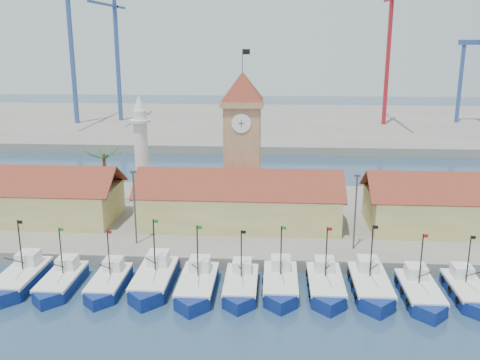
# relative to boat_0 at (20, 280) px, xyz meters

# --- Properties ---
(ground) EXTENTS (400.00, 400.00, 0.00)m
(ground) POSITION_rel_boat_0_xyz_m (22.23, -2.66, -0.78)
(ground) COLOR navy
(ground) RESTS_ON ground
(quay) EXTENTS (140.00, 32.00, 1.50)m
(quay) POSITION_rel_boat_0_xyz_m (22.23, 21.34, -0.03)
(quay) COLOR gray
(quay) RESTS_ON ground
(terminal) EXTENTS (240.00, 80.00, 2.00)m
(terminal) POSITION_rel_boat_0_xyz_m (22.23, 107.34, 0.22)
(terminal) COLOR gray
(terminal) RESTS_ON ground
(boat_0) EXTENTS (3.64, 9.97, 7.54)m
(boat_0) POSITION_rel_boat_0_xyz_m (0.00, 0.00, 0.00)
(boat_0) COLOR navy
(boat_0) RESTS_ON ground
(boat_1) EXTENTS (3.34, 9.14, 6.92)m
(boat_1) POSITION_rel_boat_0_xyz_m (4.55, -0.33, -0.06)
(boat_1) COLOR navy
(boat_1) RESTS_ON ground
(boat_2) EXTENTS (3.24, 8.87, 6.71)m
(boat_2) POSITION_rel_boat_0_xyz_m (9.62, -0.23, -0.09)
(boat_2) COLOR navy
(boat_2) RESTS_ON ground
(boat_3) EXTENTS (3.75, 10.26, 7.76)m
(boat_3) POSITION_rel_boat_0_xyz_m (14.25, 0.59, 0.02)
(boat_3) COLOR navy
(boat_3) RESTS_ON ground
(boat_4) EXTENTS (3.64, 9.97, 7.55)m
(boat_4) POSITION_rel_boat_0_xyz_m (19.00, -0.40, 0.00)
(boat_4) COLOR navy
(boat_4) RESTS_ON ground
(boat_5) EXTENTS (3.37, 9.22, 6.98)m
(boat_5) POSITION_rel_boat_0_xyz_m (23.49, 0.01, -0.06)
(boat_5) COLOR navy
(boat_5) RESTS_ON ground
(boat_6) EXTENTS (3.53, 9.66, 7.31)m
(boat_6) POSITION_rel_boat_0_xyz_m (27.59, 0.61, -0.02)
(boat_6) COLOR navy
(boat_6) RESTS_ON ground
(boat_7) EXTENTS (3.53, 9.68, 7.32)m
(boat_7) POSITION_rel_boat_0_xyz_m (32.26, 0.57, -0.02)
(boat_7) COLOR navy
(boat_7) RESTS_ON ground
(boat_8) EXTENTS (3.68, 10.09, 7.63)m
(boat_8) POSITION_rel_boat_0_xyz_m (36.86, 0.62, 0.01)
(boat_8) COLOR navy
(boat_8) RESTS_ON ground
(boat_9) EXTENTS (3.48, 9.52, 7.21)m
(boat_9) POSITION_rel_boat_0_xyz_m (41.59, -0.47, -0.03)
(boat_9) COLOR navy
(boat_9) RESTS_ON ground
(boat_10) EXTENTS (3.32, 9.09, 6.88)m
(boat_10) POSITION_rel_boat_0_xyz_m (46.48, 0.25, -0.07)
(boat_10) COLOR navy
(boat_10) RESTS_ON ground
(hall_left) EXTENTS (31.20, 10.13, 7.61)m
(hall_left) POSITION_rel_boat_0_xyz_m (-9.77, 17.34, 3.21)
(hall_left) COLOR #D2C473
(hall_left) RESTS_ON quay
(hall_center) EXTENTS (27.04, 10.13, 7.61)m
(hall_center) POSITION_rel_boat_0_xyz_m (22.23, 17.34, 3.21)
(hall_center) COLOR #D2C473
(hall_center) RESTS_ON quay
(clock_tower) EXTENTS (5.80, 5.80, 22.70)m
(clock_tower) POSITION_rel_boat_0_xyz_m (22.23, 23.34, 11.18)
(clock_tower) COLOR tan
(clock_tower) RESTS_ON quay
(minaret) EXTENTS (3.00, 3.00, 16.30)m
(minaret) POSITION_rel_boat_0_xyz_m (7.23, 25.34, 8.95)
(minaret) COLOR silver
(minaret) RESTS_ON quay
(palm_tree) EXTENTS (5.60, 5.03, 8.39)m
(palm_tree) POSITION_rel_boat_0_xyz_m (2.23, 23.34, 5.47)
(palm_tree) COLOR brown
(palm_tree) RESTS_ON quay
(lamp_posts) EXTENTS (80.70, 0.25, 9.03)m
(lamp_posts) POSITION_rel_boat_0_xyz_m (22.73, 9.34, 5.70)
(lamp_posts) COLOR #3F3F44
(lamp_posts) RESTS_ON quay
(crane_blue_far) EXTENTS (1.00, 35.97, 45.54)m
(crane_blue_far) POSITION_rel_boat_0_xyz_m (-30.17, 97.55, 26.76)
(crane_blue_far) COLOR #2F4E91
(crane_blue_far) RESTS_ON terminal
(crane_blue_near) EXTENTS (1.00, 32.08, 40.35)m
(crane_blue_near) POSITION_rel_boat_0_xyz_m (-19.05, 103.98, 23.57)
(crane_blue_near) COLOR #2F4E91
(crane_blue_near) RESTS_ON terminal
(crane_red_right) EXTENTS (1.00, 34.98, 41.86)m
(crane_red_right) POSITION_rel_boat_0_xyz_m (57.45, 100.59, 24.64)
(crane_red_right) COLOR #AB1A23
(crane_red_right) RESTS_ON terminal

